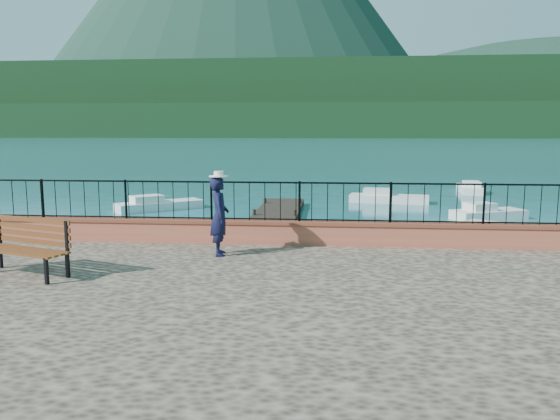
% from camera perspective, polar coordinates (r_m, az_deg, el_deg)
% --- Properties ---
extents(ground, '(2000.00, 2000.00, 0.00)m').
position_cam_1_polar(ground, '(10.36, 2.47, -14.38)').
color(ground, '#19596B').
rests_on(ground, ground).
extents(parapet, '(28.00, 0.46, 0.58)m').
position_cam_1_polar(parapet, '(13.49, 3.31, -2.40)').
color(parapet, '#B85C42').
rests_on(parapet, promenade).
extents(railing, '(27.00, 0.05, 0.95)m').
position_cam_1_polar(railing, '(13.37, 3.33, 0.82)').
color(railing, black).
rests_on(railing, parapet).
extents(dock, '(2.00, 16.00, 0.30)m').
position_cam_1_polar(dock, '(22.03, -1.14, -1.73)').
color(dock, '#2D231C').
rests_on(dock, ground).
extents(far_forest, '(900.00, 60.00, 18.00)m').
position_cam_1_polar(far_forest, '(309.59, 5.34, 9.23)').
color(far_forest, black).
rests_on(far_forest, ground).
extents(foothills, '(900.00, 120.00, 44.00)m').
position_cam_1_polar(foothills, '(369.99, 5.38, 11.09)').
color(foothills, black).
rests_on(foothills, ground).
extents(companion_hill, '(448.00, 384.00, 180.00)m').
position_cam_1_polar(companion_hill, '(610.41, 26.66, 7.08)').
color(companion_hill, '#142D23').
rests_on(companion_hill, ground).
extents(park_bench, '(2.09, 1.26, 1.10)m').
position_cam_1_polar(park_bench, '(11.73, -25.21, -4.65)').
color(park_bench, black).
rests_on(park_bench, promenade).
extents(person, '(0.55, 0.72, 1.78)m').
position_cam_1_polar(person, '(12.31, -6.35, -0.64)').
color(person, black).
rests_on(person, promenade).
extents(hat, '(0.44, 0.44, 0.12)m').
position_cam_1_polar(hat, '(12.20, -6.42, 3.77)').
color(hat, white).
rests_on(hat, person).
extents(boat_0, '(4.20, 2.46, 0.80)m').
position_cam_1_polar(boat_0, '(17.84, -12.38, -3.50)').
color(boat_0, silver).
rests_on(boat_0, ground).
extents(boat_1, '(4.03, 3.70, 0.80)m').
position_cam_1_polar(boat_1, '(20.36, 22.34, -2.48)').
color(boat_1, silver).
rests_on(boat_1, ground).
extents(boat_2, '(3.55, 2.46, 0.80)m').
position_cam_1_polar(boat_2, '(26.44, 20.97, -0.04)').
color(boat_2, silver).
rests_on(boat_2, ground).
extents(boat_3, '(4.21, 3.69, 0.80)m').
position_cam_1_polar(boat_3, '(28.27, -12.47, 0.82)').
color(boat_3, silver).
rests_on(boat_3, ground).
extents(boat_4, '(4.47, 2.00, 0.80)m').
position_cam_1_polar(boat_4, '(31.01, 11.32, 1.51)').
color(boat_4, silver).
rests_on(boat_4, ground).
extents(boat_5, '(1.70, 3.98, 0.80)m').
position_cam_1_polar(boat_5, '(37.56, 19.25, 2.37)').
color(boat_5, white).
rests_on(boat_5, ground).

